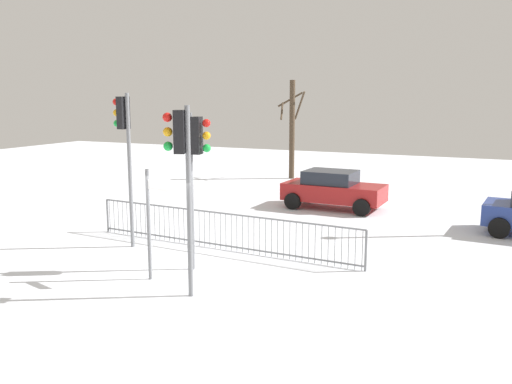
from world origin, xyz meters
TOP-DOWN VIEW (x-y plane):
  - ground_plane at (0.00, 0.00)m, footprint 60.00×60.00m
  - traffic_light_rear_left at (0.37, 0.79)m, footprint 0.56×0.36m
  - traffic_light_foreground_left at (-2.58, 1.85)m, footprint 0.57×0.34m
  - traffic_light_foreground_right at (1.02, -0.93)m, footprint 0.54×0.39m
  - direction_sign_post at (-0.23, -0.34)m, footprint 0.77×0.26m
  - pedestrian_guard_railing at (-0.01, 2.67)m, footprint 8.53×0.61m
  - car_red_mid at (1.23, 9.51)m, footprint 3.86×2.05m
  - bare_tree_left at (-3.03, 16.17)m, footprint 1.61×1.65m

SIDE VIEW (x-z plane):
  - ground_plane at x=0.00m, z-range 0.00..0.00m
  - pedestrian_guard_railing at x=-0.01m, z-range 0.02..1.09m
  - car_red_mid at x=1.23m, z-range 0.03..1.50m
  - direction_sign_post at x=-0.23m, z-range 0.17..2.82m
  - bare_tree_left at x=-3.03m, z-range 0.12..5.20m
  - traffic_light_rear_left at x=0.37m, z-range 0.91..4.83m
  - traffic_light_foreground_right at x=1.02m, z-range 0.96..5.09m
  - traffic_light_foreground_left at x=-2.58m, z-range 1.02..5.41m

